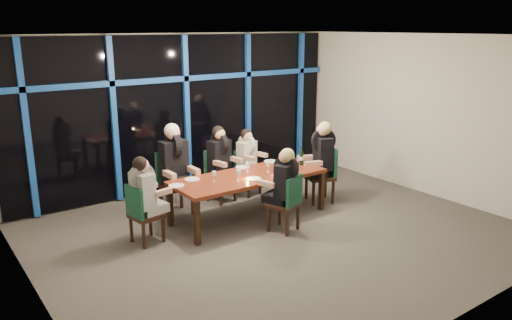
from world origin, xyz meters
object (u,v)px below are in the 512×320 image
object	(u,v)px
chair_far_left	(173,179)
diner_far_left	(175,156)
diner_end_left	(144,187)
wine_bottle	(301,158)
chair_end_right	(325,171)
chair_far_mid	(218,172)
diner_far_right	(248,152)
chair_end_left	(141,212)
diner_near_mid	(284,177)
dining_table	(249,179)
diner_far_mid	(221,153)
water_pitcher	(292,164)
diner_end_right	(321,150)
chair_far_right	(245,169)
chair_near_mid	(288,201)

from	to	relation	value
chair_far_left	diner_far_left	bearing A→B (deg)	-90.00
diner_end_left	wine_bottle	size ratio (longest dim) A/B	2.67
chair_end_right	wine_bottle	world-z (taller)	wine_bottle
chair_far_mid	diner_far_right	size ratio (longest dim) A/B	1.13
chair_end_left	chair_end_right	xyz separation A→B (m)	(3.47, -0.21, 0.06)
chair_far_left	diner_near_mid	bearing A→B (deg)	-60.42
dining_table	diner_far_mid	bearing A→B (deg)	86.23
chair_end_right	chair_far_left	bearing A→B (deg)	-91.78
chair_far_left	diner_far_mid	world-z (taller)	diner_far_mid
diner_far_mid	water_pitcher	bearing A→B (deg)	-67.49
dining_table	water_pitcher	distance (m)	0.82
diner_near_mid	wine_bottle	world-z (taller)	diner_near_mid
dining_table	diner_far_right	size ratio (longest dim) A/B	3.08
diner_far_left	diner_end_left	bearing A→B (deg)	-139.33
diner_end_right	water_pitcher	world-z (taller)	diner_end_right
chair_end_left	diner_far_left	size ratio (longest dim) A/B	0.87
diner_far_right	diner_end_left	world-z (taller)	diner_end_left
chair_far_mid	dining_table	bearing A→B (deg)	-102.58
diner_far_right	diner_far_left	bearing A→B (deg)	172.43
chair_end_left	diner_far_mid	size ratio (longest dim) A/B	0.98
diner_far_mid	water_pitcher	distance (m)	1.35
chair_far_right	water_pitcher	xyz separation A→B (m)	(0.12, -1.23, 0.37)
dining_table	water_pitcher	world-z (taller)	water_pitcher
chair_end_left	diner_far_right	world-z (taller)	diner_far_right
diner_near_mid	chair_far_left	bearing A→B (deg)	-79.57
wine_bottle	water_pitcher	size ratio (longest dim) A/B	1.65
diner_far_right	water_pitcher	bearing A→B (deg)	-96.48
diner_far_mid	chair_near_mid	bearing A→B (deg)	-97.10
chair_far_left	wine_bottle	bearing A→B (deg)	-27.74
dining_table	chair_end_left	distance (m)	1.89
diner_far_right	diner_near_mid	bearing A→B (deg)	-119.23
dining_table	chair_far_right	bearing A→B (deg)	58.00
chair_end_left	chair_near_mid	bearing A→B (deg)	-123.34
dining_table	chair_far_mid	distance (m)	1.07
diner_end_right	wine_bottle	size ratio (longest dim) A/B	2.97
dining_table	diner_end_right	world-z (taller)	diner_end_right
chair_end_left	chair_end_right	bearing A→B (deg)	-102.60
diner_far_mid	diner_near_mid	world-z (taller)	diner_far_mid
chair_far_left	chair_far_mid	xyz separation A→B (m)	(0.95, 0.08, -0.06)
diner_far_mid	diner_near_mid	bearing A→B (deg)	-97.86
chair_far_mid	chair_near_mid	size ratio (longest dim) A/B	1.04
chair_end_left	diner_end_right	bearing A→B (deg)	-102.13
chair_far_left	wine_bottle	size ratio (longest dim) A/B	3.22
diner_far_right	chair_near_mid	bearing A→B (deg)	-117.81
chair_far_mid	diner_far_left	distance (m)	1.08
wine_bottle	diner_near_mid	bearing A→B (deg)	-143.54
chair_far_mid	chair_far_left	bearing A→B (deg)	175.15
chair_far_mid	chair_end_right	world-z (taller)	chair_end_right
diner_far_left	diner_far_right	bearing A→B (deg)	3.14
chair_far_right	diner_near_mid	size ratio (longest dim) A/B	0.97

